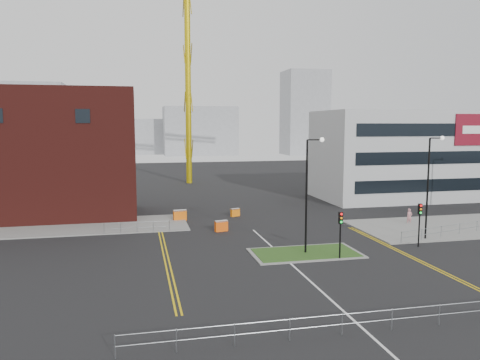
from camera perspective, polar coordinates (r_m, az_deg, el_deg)
The scene contains 28 objects.
ground at distance 30.03m, azimuth 9.77°, elevation -13.12°, with size 200.00×200.00×0.00m, color black.
pavement_left at distance 49.98m, azimuth -22.85°, elevation -5.43°, with size 28.00×8.00×0.12m, color slate.
pavement_right at distance 52.80m, azimuth 26.43°, elevation -4.97°, with size 24.00×10.00×0.12m, color slate.
island_kerb at distance 37.81m, azimuth 7.98°, elevation -8.83°, with size 8.60×4.60×0.08m, color slate.
grass_island at distance 37.80m, azimuth 7.98°, elevation -8.80°, with size 8.00×4.00×0.12m, color #254617.
brick_building at distance 55.52m, azimuth -25.09°, elevation 2.72°, with size 24.20×10.07×14.24m.
office_block at distance 68.89m, azimuth 19.92°, elevation 2.92°, with size 25.00×12.20×12.00m.
tower_crane at distance 83.18m, azimuth -2.37°, elevation 19.03°, with size 52.22×11.05×40.46m.
streetlamp_island at distance 36.81m, azimuth 8.44°, elevation -0.72°, with size 1.46×0.36×9.18m.
streetlamp_right_near at distance 44.19m, azimuth 22.18°, elevation 0.10°, with size 1.46×0.36×9.18m.
traffic_light_island at distance 36.14m, azimuth 12.16°, elevation -5.52°, with size 0.28×0.33×3.65m.
traffic_light_right at distance 41.72m, azimuth 21.07°, elevation -4.18°, with size 0.28×0.33×3.65m.
railing_front at distance 24.68m, azimuth 15.28°, elevation -15.83°, with size 24.05×0.05×1.10m.
railing_left at distance 45.08m, azimuth -12.44°, elevation -5.45°, with size 6.05×0.05×1.10m.
railing_right at distance 49.84m, azimuth 26.93°, elevation -4.82°, with size 19.05×5.05×1.10m.
centre_line at distance 31.78m, azimuth 8.38°, elevation -11.95°, with size 0.15×30.00×0.01m, color silver.
yellow_left_a at distance 37.53m, azimuth -9.29°, elevation -9.02°, with size 0.12×24.00×0.01m, color gold.
yellow_left_b at distance 37.55m, azimuth -8.83°, elevation -9.01°, with size 0.12×24.00×0.01m, color gold.
yellow_right_a at distance 39.33m, azimuth 19.44°, elevation -8.59°, with size 0.12×20.00×0.01m, color gold.
yellow_right_b at distance 39.49m, azimuth 19.81°, elevation -8.55°, with size 0.12×20.00×0.01m, color gold.
skyline_a at distance 148.96m, azimuth -23.93°, elevation 6.54°, with size 18.00×12.00×22.00m, color gray.
skyline_b at distance 157.48m, azimuth -4.90°, elevation 5.98°, with size 24.00×12.00×16.00m, color gray.
skyline_c at distance 161.12m, azimuth 7.89°, elevation 8.09°, with size 14.00×12.00×28.00m, color gray.
skyline_d at distance 166.16m, azimuth -11.54°, elevation 5.22°, with size 30.00×12.00×12.00m, color gray.
pedestrian at distance 50.96m, azimuth 19.95°, elevation -4.20°, with size 0.60×0.39×1.64m, color #C68085.
barrier_left at distance 50.17m, azimuth -7.33°, elevation -4.23°, with size 1.42×0.63×1.16m.
barrier_mid at distance 44.92m, azimuth -2.30°, elevation -5.56°, with size 1.31×0.68×1.05m.
barrier_right at distance 52.09m, azimuth -0.60°, elevation -3.93°, with size 1.11×0.69×0.89m.
Camera 1 is at (-10.86, -26.08, 10.18)m, focal length 35.00 mm.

